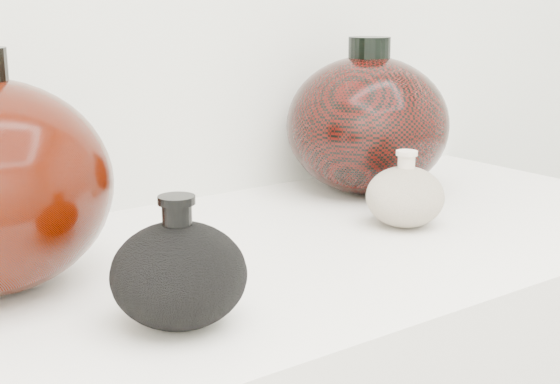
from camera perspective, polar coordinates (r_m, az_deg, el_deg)
black_gourd_vase at (r=0.67m, az=-7.40°, el=-5.95°), size 0.15×0.15×0.12m
cream_gourd_vase at (r=0.97m, az=9.14°, el=-0.29°), size 0.11×0.11×0.10m
right_round_pot at (r=1.13m, az=6.40°, el=4.94°), size 0.27×0.27×0.22m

